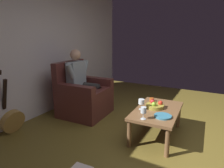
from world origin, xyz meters
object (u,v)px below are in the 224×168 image
wine_glass_far (143,111)px  decorative_dish (163,116)px  fruit_bowl (155,105)px  person_seated (82,80)px  candle_jar (152,100)px  wine_glass_near (141,102)px  armchair (83,97)px  coffee_table (157,113)px  guitar (12,119)px

wine_glass_far → decorative_dish: wine_glass_far is taller
fruit_bowl → decorative_dish: size_ratio=1.18×
wine_glass_far → decorative_dish: (-0.19, 0.21, -0.10)m
person_seated → candle_jar: (-0.15, 1.32, -0.22)m
person_seated → decorative_dish: size_ratio=5.32×
wine_glass_near → armchair: bearing=-102.1°
armchair → fruit_bowl: size_ratio=3.71×
armchair → coffee_table: bearing=81.2°
coffee_table → wine_glass_far: wine_glass_far is taller
coffee_table → fruit_bowl: fruit_bowl is taller
armchair → wine_glass_near: 1.32m
wine_glass_far → candle_jar: 0.75m
fruit_bowl → wine_glass_far: bearing=-1.4°
wine_glass_near → person_seated: bearing=-101.9°
wine_glass_near → fruit_bowl: bearing=138.0°
person_seated → armchair: bearing=90.0°
person_seated → candle_jar: bearing=93.7°
guitar → candle_jar: 2.25m
guitar → wine_glass_near: bearing=115.6°
person_seated → candle_jar: size_ratio=17.70×
guitar → person_seated: bearing=155.8°
person_seated → guitar: (1.14, -0.51, -0.45)m
wine_glass_near → wine_glass_far: (0.31, 0.14, 0.00)m
fruit_bowl → candle_jar: fruit_bowl is taller
armchair → wine_glass_near: size_ratio=6.45×
person_seated → decorative_dish: (0.39, 1.65, -0.23)m
guitar → fruit_bowl: guitar is taller
coffee_table → wine_glass_far: (0.42, -0.07, 0.17)m
coffee_table → wine_glass_far: size_ratio=6.31×
wine_glass_near → fruit_bowl: wine_glass_near is taller
guitar → wine_glass_far: guitar is taller
wine_glass_near → decorative_dish: (0.12, 0.35, -0.10)m
armchair → wine_glass_far: 1.55m
wine_glass_near → fruit_bowl: size_ratio=0.57×
fruit_bowl → wine_glass_near: bearing=-42.0°
armchair → person_seated: bearing=-90.0°
guitar → decorative_dish: guitar is taller
armchair → person_seated: person_seated is taller
guitar → decorative_dish: size_ratio=4.26×
coffee_table → fruit_bowl: (-0.06, -0.05, 0.09)m
fruit_bowl → candle_jar: 0.28m
coffee_table → wine_glass_far: bearing=-8.7°
guitar → candle_jar: size_ratio=14.15×
decorative_dish → candle_jar: size_ratio=3.32×
person_seated → coffee_table: person_seated is taller
person_seated → fruit_bowl: size_ratio=4.53×
person_seated → fruit_bowl: person_seated is taller
wine_glass_near → wine_glass_far: wine_glass_far is taller
candle_jar → decorative_dish: bearing=31.3°
guitar → armchair: bearing=155.0°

